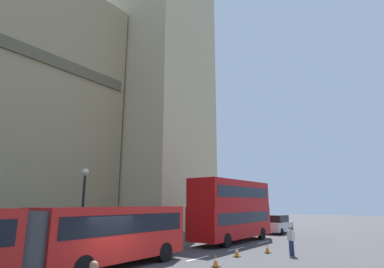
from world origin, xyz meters
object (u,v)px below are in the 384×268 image
(street_lamp, at_px, (83,204))
(pedestrian_by_kerb, at_px, (291,240))
(double_decker_bus, at_px, (233,208))
(sedan_lead, at_px, (278,224))
(articulated_bus, at_px, (21,239))
(traffic_cone_east, at_px, (267,248))
(traffic_cone_middle, at_px, (237,252))
(traffic_cone_west, at_px, (216,261))

(street_lamp, bearing_deg, pedestrian_by_kerb, -54.20)
(double_decker_bus, distance_m, sedan_lead, 9.40)
(articulated_bus, distance_m, street_lamp, 7.37)
(sedan_lead, height_order, traffic_cone_east, sedan_lead)
(traffic_cone_middle, bearing_deg, articulated_bus, 161.99)
(pedestrian_by_kerb, bearing_deg, articulated_bus, 155.71)
(traffic_cone_middle, height_order, traffic_cone_east, same)
(double_decker_bus, relative_size, street_lamp, 1.82)
(articulated_bus, relative_size, street_lamp, 3.26)
(sedan_lead, distance_m, street_lamp, 21.03)
(double_decker_bus, height_order, pedestrian_by_kerb, double_decker_bus)
(articulated_bus, xyz_separation_m, double_decker_bus, (16.83, 0.00, 0.96))
(articulated_bus, relative_size, traffic_cone_middle, 29.62)
(articulated_bus, height_order, traffic_cone_middle, articulated_bus)
(traffic_cone_middle, xyz_separation_m, pedestrian_by_kerb, (2.39, -2.45, 0.63))
(sedan_lead, height_order, traffic_cone_west, sedan_lead)
(articulated_bus, height_order, traffic_cone_east, articulated_bus)
(traffic_cone_west, distance_m, traffic_cone_east, 5.60)
(traffic_cone_middle, distance_m, pedestrian_by_kerb, 3.48)
(articulated_bus, distance_m, traffic_cone_middle, 11.49)
(double_decker_bus, distance_m, traffic_cone_east, 6.19)
(traffic_cone_west, height_order, traffic_cone_middle, same)
(traffic_cone_west, xyz_separation_m, traffic_cone_east, (5.58, -0.36, 0.00))
(traffic_cone_east, bearing_deg, sedan_lead, 18.00)
(traffic_cone_middle, relative_size, street_lamp, 0.11)
(traffic_cone_west, relative_size, pedestrian_by_kerb, 0.34)
(traffic_cone_east, bearing_deg, double_decker_bus, 50.84)
(traffic_cone_east, relative_size, pedestrian_by_kerb, 0.34)
(traffic_cone_middle, bearing_deg, street_lamp, 122.74)
(traffic_cone_east, bearing_deg, street_lamp, 130.24)
(traffic_cone_middle, bearing_deg, traffic_cone_east, -20.47)
(articulated_bus, bearing_deg, traffic_cone_east, -18.46)
(traffic_cone_middle, xyz_separation_m, street_lamp, (-5.16, 8.03, 2.77))
(double_decker_bus, height_order, traffic_cone_east, double_decker_bus)
(articulated_bus, bearing_deg, traffic_cone_west, -27.97)
(traffic_cone_middle, relative_size, pedestrian_by_kerb, 0.34)
(double_decker_bus, xyz_separation_m, sedan_lead, (9.23, -0.25, -1.79))
(sedan_lead, distance_m, pedestrian_by_kerb, 14.04)
(sedan_lead, relative_size, traffic_cone_east, 7.59)
(pedestrian_by_kerb, bearing_deg, traffic_cone_east, 90.29)
(articulated_bus, xyz_separation_m, street_lamp, (5.68, 4.51, 1.31))
(articulated_bus, xyz_separation_m, sedan_lead, (26.05, -0.25, -0.83))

